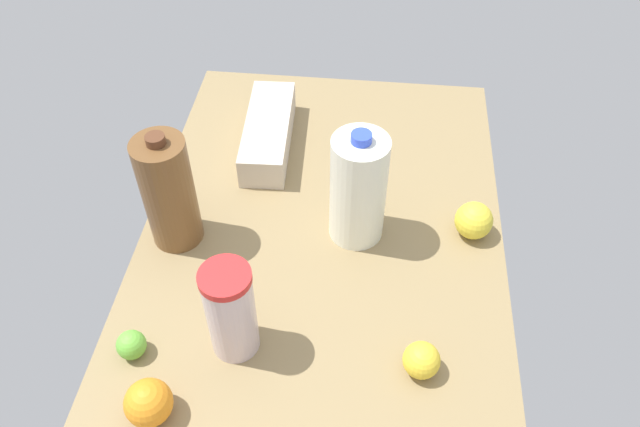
% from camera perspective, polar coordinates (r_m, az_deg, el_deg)
% --- Properties ---
extents(countertop, '(1.20, 0.76, 0.03)m').
position_cam_1_polar(countertop, '(1.31, 0.00, -3.45)').
color(countertop, '#8E784F').
rests_on(countertop, ground).
extents(tumbler_cup, '(0.09, 0.09, 0.20)m').
position_cam_1_polar(tumbler_cup, '(1.09, -8.16, -8.82)').
color(tumbler_cup, silver).
rests_on(tumbler_cup, countertop).
extents(egg_carton, '(0.31, 0.12, 0.08)m').
position_cam_1_polar(egg_carton, '(1.51, -4.75, 7.40)').
color(egg_carton, beige).
rests_on(egg_carton, countertop).
extents(milk_jug, '(0.11, 0.11, 0.26)m').
position_cam_1_polar(milk_jug, '(1.24, 3.51, 2.25)').
color(milk_jug, white).
rests_on(milk_jug, countertop).
extents(chocolate_milk_jug, '(0.10, 0.10, 0.27)m').
position_cam_1_polar(chocolate_milk_jug, '(1.26, -13.70, 1.85)').
color(chocolate_milk_jug, brown).
rests_on(chocolate_milk_jug, countertop).
extents(lime_loose, '(0.05, 0.05, 0.05)m').
position_cam_1_polar(lime_loose, '(1.18, -16.87, -11.42)').
color(lime_loose, '#67BB3C').
rests_on(lime_loose, countertop).
extents(orange_far_back, '(0.08, 0.08, 0.08)m').
position_cam_1_polar(orange_far_back, '(1.10, -15.41, -16.34)').
color(orange_far_back, orange).
rests_on(orange_far_back, countertop).
extents(lemon_near_front, '(0.07, 0.07, 0.07)m').
position_cam_1_polar(lemon_near_front, '(1.12, 9.26, -13.09)').
color(lemon_near_front, yellow).
rests_on(lemon_near_front, countertop).
extents(lemon_beside_bowl, '(0.08, 0.08, 0.08)m').
position_cam_1_polar(lemon_beside_bowl, '(1.33, 13.88, -0.62)').
color(lemon_beside_bowl, yellow).
rests_on(lemon_beside_bowl, countertop).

